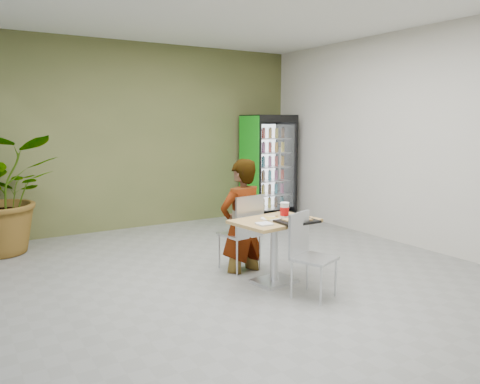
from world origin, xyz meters
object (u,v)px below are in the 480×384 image
Objects in this scene: dining_table at (275,238)px; chair_near at (306,248)px; beverage_fridge at (268,167)px; potted_plant at (2,194)px; seated_woman at (241,227)px; chair_far at (245,227)px; cafeteria_tray at (297,221)px; soda_cup at (285,211)px.

chair_near is (0.05, -0.51, -0.01)m from dining_table.
chair_near is at bearing -119.42° from beverage_fridge.
dining_table is 3.96m from potted_plant.
beverage_fridge is at bearing -137.67° from seated_woman.
beverage_fridge is at bearing 38.88° from chair_near.
chair_far is 1.06m from chair_near.
cafeteria_tray is 4.22m from potted_plant.
beverage_fridge is (1.97, 3.16, 0.15)m from soda_cup.
potted_plant is at bearing -52.13° from chair_far.
beverage_fridge is at bearing 1.69° from potted_plant.
soda_cup is 0.27m from cafeteria_tray.
dining_table is 0.51m from chair_near.
chair_far is 0.57× the size of potted_plant.
seated_woman is at bearing -44.55° from potted_plant.
potted_plant is (-2.67, 3.28, 0.08)m from cafeteria_tray.
chair_near is at bearing -99.90° from soda_cup.
potted_plant reaches higher than soda_cup.
potted_plant is (-2.48, 2.48, 0.28)m from chair_far.
seated_woman is 1.01× the size of potted_plant.
chair_near is 0.46× the size of beverage_fridge.
dining_table is at bearing -177.10° from soda_cup.
chair_far reaches higher than dining_table.
chair_near is 0.54× the size of potted_plant.
dining_table is 1.03× the size of chair_far.
chair_far is at bearing 111.05° from soda_cup.
seated_woman is (-0.13, 1.11, 0.03)m from chair_near.
dining_table is 2.29× the size of cafeteria_tray.
beverage_fridge is 4.66m from potted_plant.
soda_cup is (0.21, -0.54, 0.27)m from chair_far.
chair_far is 0.49× the size of beverage_fridge.
chair_far is 0.57× the size of seated_woman.
chair_near is at bearing 89.62° from seated_woman.
chair_far is at bearing -129.91° from beverage_fridge.
seated_woman is (-0.08, 0.60, 0.02)m from dining_table.
chair_near is at bearing 89.27° from chair_far.
soda_cup is at bearing -48.34° from potted_plant.
seated_woman is 9.22× the size of soda_cup.
chair_far is 2.21× the size of cafeteria_tray.
chair_near is 4.40m from potted_plant.
potted_plant is at bearing 131.66° from soda_cup.
potted_plant is at bearing 104.52° from chair_near.
soda_cup is (0.22, -0.59, 0.28)m from seated_woman.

